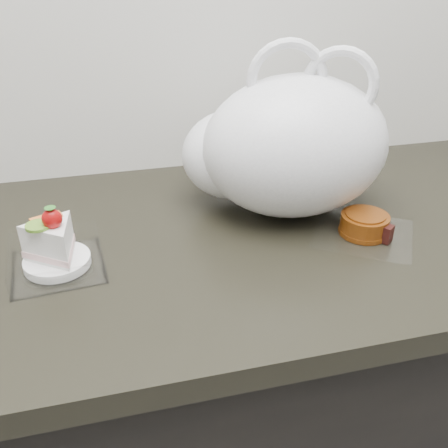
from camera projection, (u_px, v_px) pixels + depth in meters
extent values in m
cube|color=black|center=(202.00, 419.00, 1.09)|extent=(2.00, 0.60, 0.86)
cube|color=black|center=(196.00, 245.00, 0.87)|extent=(2.04, 0.64, 0.04)
cube|color=white|center=(58.00, 266.00, 0.78)|extent=(0.15, 0.15, 0.00)
cylinder|color=white|center=(57.00, 262.00, 0.77)|extent=(0.10, 0.10, 0.01)
ellipsoid|color=#BA0D0C|center=(52.00, 219.00, 0.73)|extent=(0.03, 0.03, 0.03)
cone|color=#2D7223|center=(50.00, 210.00, 0.72)|extent=(0.02, 0.02, 0.01)
cylinder|color=#76AA31|center=(38.00, 226.00, 0.73)|extent=(0.04, 0.04, 0.00)
cube|color=orange|center=(46.00, 218.00, 0.75)|extent=(0.05, 0.03, 0.00)
cube|color=white|center=(363.00, 233.00, 0.87)|extent=(0.22, 0.22, 0.00)
cylinder|color=brown|center=(364.00, 224.00, 0.86)|extent=(0.11, 0.11, 0.04)
cylinder|color=brown|center=(363.00, 231.00, 0.86)|extent=(0.11, 0.11, 0.01)
cylinder|color=brown|center=(366.00, 214.00, 0.85)|extent=(0.09, 0.09, 0.00)
cube|color=black|center=(385.00, 233.00, 0.84)|extent=(0.03, 0.03, 0.03)
ellipsoid|color=white|center=(295.00, 146.00, 0.88)|extent=(0.40, 0.35, 0.25)
ellipsoid|color=white|center=(235.00, 154.00, 0.93)|extent=(0.24, 0.23, 0.16)
torus|color=white|center=(287.00, 81.00, 0.83)|extent=(0.14, 0.04, 0.14)
torus|color=white|center=(340.00, 85.00, 0.83)|extent=(0.12, 0.08, 0.13)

